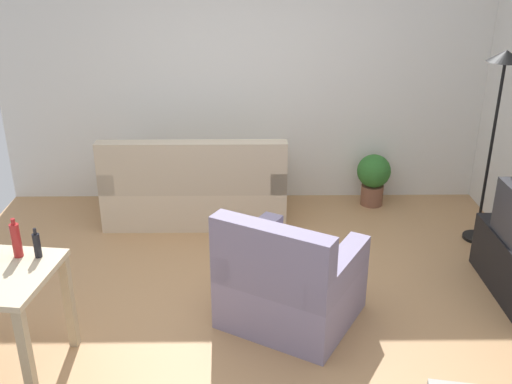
{
  "coord_description": "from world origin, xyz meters",
  "views": [
    {
      "loc": [
        0.05,
        -3.99,
        2.67
      ],
      "look_at": [
        0.1,
        0.5,
        0.75
      ],
      "focal_mm": 41.36,
      "sensor_mm": 36.0,
      "label": 1
    }
  ],
  "objects_px": {
    "torchiere_lamp": "(500,96)",
    "bottle_dark": "(37,245)",
    "armchair": "(288,284)",
    "bottle_red": "(16,240)",
    "couch": "(196,190)",
    "potted_plant": "(373,176)"
  },
  "relations": [
    {
      "from": "potted_plant",
      "to": "bottle_dark",
      "type": "bearing_deg",
      "value": -137.59
    },
    {
      "from": "couch",
      "to": "potted_plant",
      "type": "bearing_deg",
      "value": -170.59
    },
    {
      "from": "potted_plant",
      "to": "armchair",
      "type": "bearing_deg",
      "value": -116.16
    },
    {
      "from": "bottle_red",
      "to": "bottle_dark",
      "type": "height_order",
      "value": "bottle_red"
    },
    {
      "from": "bottle_dark",
      "to": "bottle_red",
      "type": "bearing_deg",
      "value": 175.8
    },
    {
      "from": "potted_plant",
      "to": "couch",
      "type": "bearing_deg",
      "value": -170.59
    },
    {
      "from": "potted_plant",
      "to": "armchair",
      "type": "distance_m",
      "value": 2.38
    },
    {
      "from": "potted_plant",
      "to": "armchair",
      "type": "height_order",
      "value": "armchair"
    },
    {
      "from": "bottle_red",
      "to": "torchiere_lamp",
      "type": "bearing_deg",
      "value": 23.96
    },
    {
      "from": "couch",
      "to": "torchiere_lamp",
      "type": "height_order",
      "value": "torchiere_lamp"
    },
    {
      "from": "couch",
      "to": "potted_plant",
      "type": "relative_size",
      "value": 3.19
    },
    {
      "from": "couch",
      "to": "bottle_dark",
      "type": "relative_size",
      "value": 8.81
    },
    {
      "from": "potted_plant",
      "to": "bottle_red",
      "type": "distance_m",
      "value": 3.82
    },
    {
      "from": "torchiere_lamp",
      "to": "bottle_red",
      "type": "bearing_deg",
      "value": -156.04
    },
    {
      "from": "bottle_red",
      "to": "bottle_dark",
      "type": "distance_m",
      "value": 0.14
    },
    {
      "from": "armchair",
      "to": "bottle_dark",
      "type": "distance_m",
      "value": 1.79
    },
    {
      "from": "couch",
      "to": "torchiere_lamp",
      "type": "xyz_separation_m",
      "value": [
        2.75,
        -0.51,
        1.11
      ]
    },
    {
      "from": "torchiere_lamp",
      "to": "bottle_dark",
      "type": "height_order",
      "value": "torchiere_lamp"
    },
    {
      "from": "armchair",
      "to": "couch",
      "type": "bearing_deg",
      "value": -35.47
    },
    {
      "from": "couch",
      "to": "potted_plant",
      "type": "xyz_separation_m",
      "value": [
        1.89,
        0.31,
        0.02
      ]
    },
    {
      "from": "torchiere_lamp",
      "to": "bottle_red",
      "type": "relative_size",
      "value": 6.64
    },
    {
      "from": "armchair",
      "to": "bottle_red",
      "type": "distance_m",
      "value": 1.92
    }
  ]
}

